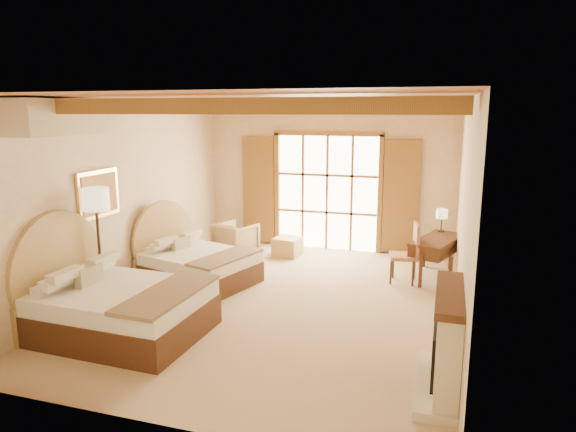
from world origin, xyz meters
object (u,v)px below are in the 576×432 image
at_px(bed_far, 192,262).
at_px(desk, 437,257).
at_px(nightstand, 100,292).
at_px(armchair, 236,239).
at_px(bed_near, 111,302).

xyz_separation_m(bed_far, desk, (4.19, 1.55, 0.03)).
distance_m(bed_far, nightstand, 1.80).
xyz_separation_m(bed_far, nightstand, (-0.71, -1.65, -0.08)).
height_order(nightstand, armchair, armchair).
relative_size(bed_far, armchair, 2.86).
height_order(bed_near, armchair, bed_near).
bearing_deg(armchair, desk, -163.86).
xyz_separation_m(nightstand, armchair, (0.78, 3.47, 0.06)).
xyz_separation_m(bed_near, desk, (4.22, 3.83, -0.04)).
distance_m(bed_near, bed_far, 2.28).
xyz_separation_m(bed_far, armchair, (0.07, 1.83, -0.02)).
relative_size(bed_near, nightstand, 3.90).
height_order(bed_far, desk, bed_far).
distance_m(bed_near, armchair, 4.11).
xyz_separation_m(armchair, desk, (4.12, -0.27, 0.05)).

